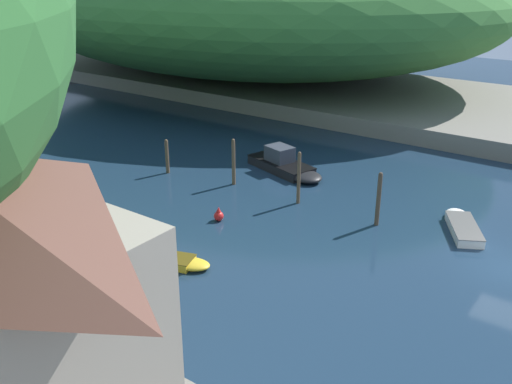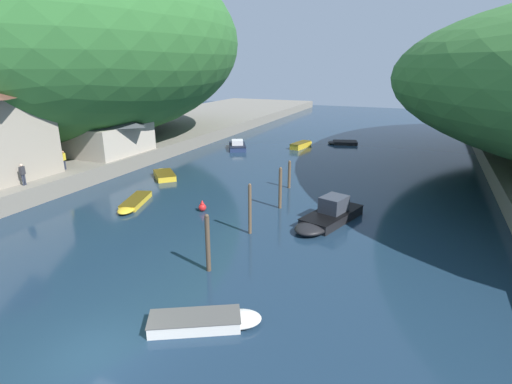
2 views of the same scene
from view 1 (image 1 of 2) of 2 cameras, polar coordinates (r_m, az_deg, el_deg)
water_surface at (r=45.75m, az=-15.20°, el=3.68°), size 130.00×130.00×0.00m
right_bank at (r=65.45m, az=3.62°, el=10.54°), size 22.00×120.00×1.46m
hillside_right at (r=69.78m, az=-1.56°, el=18.22°), size 43.96×61.54×15.20m
boat_open_rowboat at (r=40.22m, az=3.05°, el=2.67°), size 3.89×6.86×1.72m
boat_cabin_cruiser at (r=33.83m, az=19.89°, el=-3.10°), size 4.72×3.43×0.51m
boat_navy_launch at (r=32.76m, az=-22.09°, el=-4.23°), size 3.93×3.94×0.56m
boat_far_right_bank at (r=28.67m, az=-8.90°, el=-6.72°), size 2.67×4.92×0.43m
mooring_post_nearest at (r=32.47m, az=12.16°, el=-0.68°), size 0.25×0.25×3.18m
mooring_post_second at (r=34.71m, az=4.30°, el=1.44°), size 0.22×0.22×3.33m
mooring_post_middle at (r=37.66m, az=-2.26°, el=3.04°), size 0.24×0.24×3.17m
mooring_post_fourth at (r=40.32m, az=-8.89°, el=3.56°), size 0.25×0.25×2.46m
channel_buoy_near at (r=32.84m, az=-3.75°, el=-2.35°), size 0.57×0.57×0.85m
person_on_quay at (r=21.46m, az=-19.32°, el=-11.70°), size 0.27×0.41×1.69m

